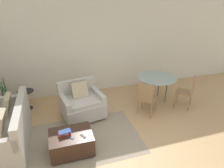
% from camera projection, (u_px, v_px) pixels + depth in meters
% --- Properties ---
extents(ground_plane, '(20.00, 20.00, 0.00)m').
position_uv_depth(ground_plane, '(130.00, 164.00, 3.69)').
color(ground_plane, tan).
extents(wall_back, '(12.00, 0.06, 2.75)m').
position_uv_depth(wall_back, '(91.00, 48.00, 5.98)').
color(wall_back, beige).
rests_on(wall_back, ground_plane).
extents(area_rug, '(2.55, 1.64, 0.01)m').
position_uv_depth(area_rug, '(80.00, 140.00, 4.31)').
color(area_rug, gray).
rests_on(area_rug, ground_plane).
extents(couch, '(0.92, 1.76, 0.93)m').
position_uv_depth(couch, '(6.00, 131.00, 4.07)').
color(couch, '#B2ADA3').
rests_on(couch, ground_plane).
extents(armchair, '(1.12, 1.04, 0.91)m').
position_uv_depth(armchair, '(82.00, 103.00, 5.02)').
color(armchair, '#B2ADA3').
rests_on(armchair, ground_plane).
extents(ottoman, '(0.82, 0.64, 0.42)m').
position_uv_depth(ottoman, '(71.00, 142.00, 3.91)').
color(ottoman, '#382319').
rests_on(ottoman, ground_plane).
extents(book_stack, '(0.26, 0.17, 0.08)m').
position_uv_depth(book_stack, '(64.00, 133.00, 3.80)').
color(book_stack, '#B72D28').
rests_on(book_stack, ottoman).
extents(tv_remote_primary, '(0.14, 0.14, 0.01)m').
position_uv_depth(tv_remote_primary, '(70.00, 137.00, 3.74)').
color(tv_remote_primary, '#333338').
rests_on(tv_remote_primary, ottoman).
extents(tv_remote_secondary, '(0.10, 0.15, 0.01)m').
position_uv_depth(tv_remote_secondary, '(83.00, 136.00, 3.77)').
color(tv_remote_secondary, black).
rests_on(tv_remote_secondary, ottoman).
extents(potted_plant, '(0.40, 0.40, 1.11)m').
position_uv_depth(potted_plant, '(7.00, 103.00, 5.25)').
color(potted_plant, maroon).
rests_on(potted_plant, ground_plane).
extents(side_table, '(0.42, 0.42, 0.53)m').
position_uv_depth(side_table, '(26.00, 96.00, 5.32)').
color(side_table, black).
rests_on(side_table, ground_plane).
extents(dining_table, '(1.10, 1.10, 0.73)m').
position_uv_depth(dining_table, '(157.00, 80.00, 5.65)').
color(dining_table, '#8C9E99').
rests_on(dining_table, ground_plane).
extents(dining_chair_near_left, '(0.59, 0.59, 0.90)m').
position_uv_depth(dining_chair_near_left, '(146.00, 97.00, 5.00)').
color(dining_chair_near_left, '#93704C').
rests_on(dining_chair_near_left, ground_plane).
extents(dining_chair_near_right, '(0.59, 0.59, 0.90)m').
position_uv_depth(dining_chair_near_right, '(188.00, 90.00, 5.34)').
color(dining_chair_near_right, '#93704C').
rests_on(dining_chair_near_right, ground_plane).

